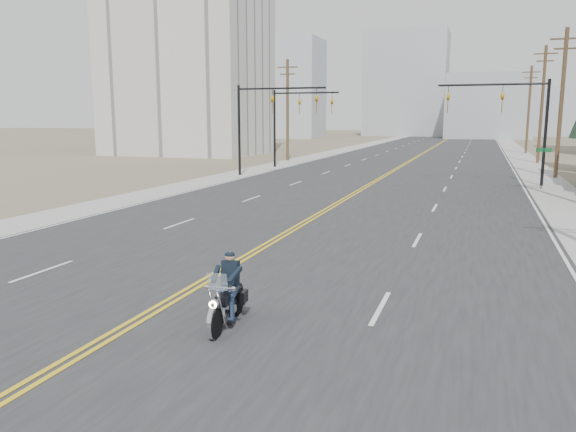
{
  "coord_description": "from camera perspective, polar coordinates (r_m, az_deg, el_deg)",
  "views": [
    {
      "loc": [
        7.07,
        -8.81,
        4.49
      ],
      "look_at": [
        1.7,
        6.81,
        1.6
      ],
      "focal_mm": 35.0,
      "sensor_mm": 36.0,
      "label": 1
    }
  ],
  "objects": [
    {
      "name": "utility_pole_c",
      "position": [
        47.14,
        26.03,
        10.45
      ],
      "size": [
        2.2,
        0.3,
        11.0
      ],
      "color": "brown",
      "rests_on": "ground"
    },
    {
      "name": "haze_bldg_b",
      "position": [
        133.83,
        19.69,
        10.43
      ],
      "size": [
        18.0,
        14.0,
        14.0
      ],
      "primitive_type": "cube",
      "color": "#ADB2B7",
      "rests_on": "ground"
    },
    {
      "name": "utility_pole_e",
      "position": [
        79.0,
        23.27,
        10.03
      ],
      "size": [
        2.2,
        0.3,
        11.0
      ],
      "color": "brown",
      "rests_on": "ground"
    },
    {
      "name": "haze_bldg_e",
      "position": [
        159.82,
        25.78,
        9.49
      ],
      "size": [
        14.0,
        14.0,
        12.0
      ],
      "primitive_type": "cube",
      "color": "#B7BCC6",
      "rests_on": "ground"
    },
    {
      "name": "street_sign",
      "position": [
        39.08,
        24.49,
        5.09
      ],
      "size": [
        0.9,
        0.06,
        2.62
      ],
      "color": "black",
      "rests_on": "ground"
    },
    {
      "name": "traffic_mast_right",
      "position": [
        40.85,
        21.97,
        9.84
      ],
      "size": [
        7.1,
        0.26,
        7.0
      ],
      "color": "black",
      "rests_on": "ground"
    },
    {
      "name": "sidewalk_left",
      "position": [
        81.09,
        5.73,
        6.7
      ],
      "size": [
        3.0,
        200.0,
        0.01
      ],
      "primitive_type": "cube",
      "color": "#A5A5A0",
      "rests_on": "ground"
    },
    {
      "name": "haze_bldg_a",
      "position": [
        130.92,
        0.19,
        12.77
      ],
      "size": [
        14.0,
        12.0,
        22.0
      ],
      "primitive_type": "cube",
      "color": "#B7BCC6",
      "rests_on": "ground"
    },
    {
      "name": "motorcyclist",
      "position": [
        12.32,
        -6.29,
        -7.54
      ],
      "size": [
        1.1,
        2.14,
        1.61
      ],
      "primitive_type": null,
      "rotation": [
        0.0,
        0.0,
        3.25
      ],
      "color": "black",
      "rests_on": "ground"
    },
    {
      "name": "traffic_mast_left",
      "position": [
        43.85,
        -2.55,
        10.5
      ],
      "size": [
        7.1,
        0.26,
        7.0
      ],
      "color": "black",
      "rests_on": "ground"
    },
    {
      "name": "road",
      "position": [
        79.25,
        13.9,
        6.39
      ],
      "size": [
        20.0,
        200.0,
        0.01
      ],
      "primitive_type": "cube",
      "color": "#303033",
      "rests_on": "ground"
    },
    {
      "name": "haze_bldg_d",
      "position": [
        150.26,
        11.94,
        12.96
      ],
      "size": [
        20.0,
        15.0,
        26.0
      ],
      "primitive_type": "cube",
      "color": "#ADB2B7",
      "rests_on": "ground"
    },
    {
      "name": "sidewalk_right",
      "position": [
        79.06,
        22.26,
        5.94
      ],
      "size": [
        3.0,
        200.0,
        0.01
      ],
      "primitive_type": "cube",
      "color": "#A5A5A0",
      "rests_on": "ground"
    },
    {
      "name": "utility_pole_left",
      "position": [
        60.09,
        -0.05,
        10.87
      ],
      "size": [
        2.2,
        0.3,
        10.5
      ],
      "color": "brown",
      "rests_on": "ground"
    },
    {
      "name": "utility_pole_d",
      "position": [
        62.06,
        24.4,
        10.44
      ],
      "size": [
        2.2,
        0.3,
        11.5
      ],
      "color": "brown",
      "rests_on": "ground"
    },
    {
      "name": "haze_bldg_f",
      "position": [
        150.12,
        -3.46,
        11.24
      ],
      "size": [
        12.0,
        12.0,
        16.0
      ],
      "primitive_type": "cube",
      "color": "#ADB2B7",
      "rests_on": "ground"
    },
    {
      "name": "traffic_mast_far",
      "position": [
        51.48,
        0.41,
        10.35
      ],
      "size": [
        6.1,
        0.26,
        7.0
      ],
      "color": "black",
      "rests_on": "ground"
    },
    {
      "name": "ground_plane",
      "position": [
        12.15,
        -18.79,
        -12.31
      ],
      "size": [
        400.0,
        400.0,
        0.0
      ],
      "primitive_type": "plane",
      "color": "#776D56",
      "rests_on": "ground"
    },
    {
      "name": "apartment_block",
      "position": [
        73.56,
        -10.24,
        17.99
      ],
      "size": [
        18.0,
        14.0,
        30.0
      ],
      "primitive_type": "cube",
      "color": "silver",
      "rests_on": "ground"
    }
  ]
}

